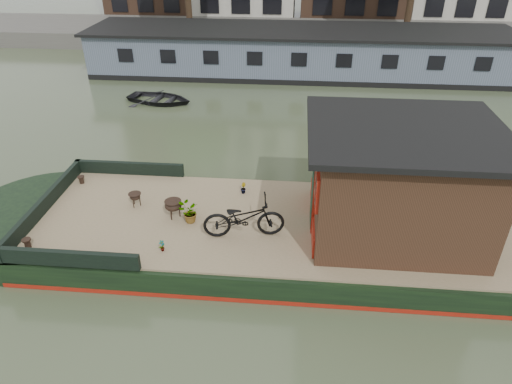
# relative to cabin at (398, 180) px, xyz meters

# --- Properties ---
(ground) EXTENTS (120.00, 120.00, 0.00)m
(ground) POSITION_rel_cabin_xyz_m (-2.19, 0.00, -1.88)
(ground) COLOR #374029
(ground) RESTS_ON ground
(houseboat_hull) EXTENTS (14.01, 4.02, 0.60)m
(houseboat_hull) POSITION_rel_cabin_xyz_m (-3.52, 0.00, -1.60)
(houseboat_hull) COLOR black
(houseboat_hull) RESTS_ON ground
(houseboat_deck) EXTENTS (11.80, 3.80, 0.05)m
(houseboat_deck) POSITION_rel_cabin_xyz_m (-2.19, 0.00, -1.25)
(houseboat_deck) COLOR #8B7356
(houseboat_deck) RESTS_ON houseboat_hull
(bow_bulwark) EXTENTS (3.00, 4.00, 0.35)m
(bow_bulwark) POSITION_rel_cabin_xyz_m (-7.25, 0.00, -1.05)
(bow_bulwark) COLOR black
(bow_bulwark) RESTS_ON houseboat_deck
(cabin) EXTENTS (4.00, 3.50, 2.42)m
(cabin) POSITION_rel_cabin_xyz_m (0.00, 0.00, 0.00)
(cabin) COLOR black
(cabin) RESTS_ON houseboat_deck
(bicycle) EXTENTS (1.85, 0.90, 0.93)m
(bicycle) POSITION_rel_cabin_xyz_m (-3.26, -0.59, -0.76)
(bicycle) COLOR black
(bicycle) RESTS_ON houseboat_deck
(potted_plant_b) EXTENTS (0.17, 0.19, 0.28)m
(potted_plant_b) POSITION_rel_cabin_xyz_m (-3.48, 1.20, -1.09)
(potted_plant_b) COLOR brown
(potted_plant_b) RESTS_ON houseboat_deck
(potted_plant_c) EXTENTS (0.58, 0.56, 0.50)m
(potted_plant_c) POSITION_rel_cabin_xyz_m (-4.56, -0.20, -0.98)
(potted_plant_c) COLOR maroon
(potted_plant_c) RESTS_ON houseboat_deck
(potted_plant_e) EXTENTS (0.15, 0.17, 0.27)m
(potted_plant_e) POSITION_rel_cabin_xyz_m (-4.90, -1.30, -1.09)
(potted_plant_e) COLOR #965B2C
(potted_plant_e) RESTS_ON houseboat_deck
(brazier_front) EXTENTS (0.45, 0.45, 0.44)m
(brazier_front) POSITION_rel_cabin_xyz_m (-4.96, -0.03, -1.01)
(brazier_front) COLOR black
(brazier_front) RESTS_ON houseboat_deck
(brazier_rear) EXTENTS (0.39, 0.39, 0.35)m
(brazier_rear) POSITION_rel_cabin_xyz_m (-6.01, 0.36, -1.05)
(brazier_rear) COLOR black
(brazier_rear) RESTS_ON houseboat_deck
(bollard_port) EXTENTS (0.18, 0.18, 0.20)m
(bollard_port) POSITION_rel_cabin_xyz_m (-7.79, 1.31, -1.13)
(bollard_port) COLOR black
(bollard_port) RESTS_ON houseboat_deck
(bollard_stbd) EXTENTS (0.19, 0.19, 0.21)m
(bollard_stbd) POSITION_rel_cabin_xyz_m (-7.79, -1.44, -1.12)
(bollard_stbd) COLOR black
(bollard_stbd) RESTS_ON houseboat_deck
(dinghy) EXTENTS (3.14, 2.54, 0.57)m
(dinghy) POSITION_rel_cabin_xyz_m (-7.93, 9.25, -1.59)
(dinghy) COLOR black
(dinghy) RESTS_ON ground
(far_houseboat) EXTENTS (20.40, 4.40, 2.11)m
(far_houseboat) POSITION_rel_cabin_xyz_m (-2.19, 14.00, -0.91)
(far_houseboat) COLOR slate
(far_houseboat) RESTS_ON ground
(quay) EXTENTS (60.00, 6.00, 0.90)m
(quay) POSITION_rel_cabin_xyz_m (-2.19, 20.50, -1.43)
(quay) COLOR #47443F
(quay) RESTS_ON ground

